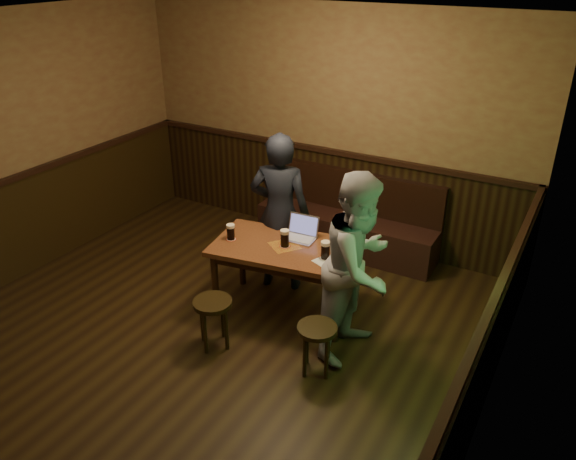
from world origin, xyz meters
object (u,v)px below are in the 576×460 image
at_px(bench, 347,225).
at_px(laptop, 301,233).
at_px(stool_right, 317,336).
at_px(pint_right, 325,250).
at_px(person_grey, 360,266).
at_px(pint_left, 231,232).
at_px(stool_left, 213,310).
at_px(pub_table, 285,255).
at_px(person_suit, 280,213).
at_px(pint_mid, 285,238).

bearing_deg(bench, laptop, -87.46).
bearing_deg(stool_right, bench, 107.78).
height_order(pint_right, person_grey, person_grey).
bearing_deg(pint_left, laptop, 32.40).
height_order(stool_left, laptop, laptop).
distance_m(bench, pint_right, 1.68).
relative_size(pub_table, stool_right, 3.21).
height_order(laptop, person_grey, person_grey).
bearing_deg(person_grey, person_suit, 68.59).
height_order(stool_left, pint_right, pint_right).
bearing_deg(pint_right, person_suit, 149.48).
bearing_deg(bench, stool_right, -72.22).
bearing_deg(laptop, stool_right, -58.07).
bearing_deg(pub_table, pint_left, -174.19).
relative_size(stool_right, pint_mid, 2.65).
relative_size(pub_table, person_suit, 0.87).
distance_m(pub_table, stool_right, 1.00).
bearing_deg(stool_left, pint_right, 46.94).
xyz_separation_m(pint_mid, person_suit, (-0.30, 0.42, 0.03)).
bearing_deg(bench, pint_mid, -89.75).
distance_m(laptop, person_grey, 0.91).
height_order(pint_mid, pint_right, same).
relative_size(bench, pint_right, 12.48).
relative_size(stool_left, laptop, 1.47).
bearing_deg(bench, person_suit, -104.83).
distance_m(stool_left, laptop, 1.16).
bearing_deg(stool_right, pint_mid, 136.47).
bearing_deg(stool_right, pint_left, 156.90).
bearing_deg(pint_right, pub_table, 176.44).
bearing_deg(person_suit, pint_right, 131.88).
relative_size(bench, stool_left, 4.57).
relative_size(bench, person_grey, 1.28).
xyz_separation_m(pub_table, pint_left, (-0.53, -0.14, 0.18)).
height_order(stool_right, pint_right, pint_right).
bearing_deg(laptop, bench, 88.77).
distance_m(pint_left, pint_right, 0.98).
relative_size(stool_right, person_grey, 0.27).
xyz_separation_m(stool_left, pint_mid, (0.29, 0.80, 0.44)).
distance_m(pub_table, person_grey, 0.91).
bearing_deg(person_suit, pint_left, 49.40).
distance_m(stool_right, pint_left, 1.41).
xyz_separation_m(stool_right, pint_mid, (-0.69, 0.66, 0.46)).
bearing_deg(pint_left, pub_table, 15.26).
xyz_separation_m(stool_left, pint_left, (-0.24, 0.67, 0.44)).
bearing_deg(stool_right, person_suit, 132.67).
height_order(stool_right, person_suit, person_suit).
bearing_deg(stool_left, pint_mid, 70.17).
distance_m(pint_left, pint_mid, 0.55).
bearing_deg(pint_right, bench, 106.22).
bearing_deg(person_suit, stool_left, 72.89).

